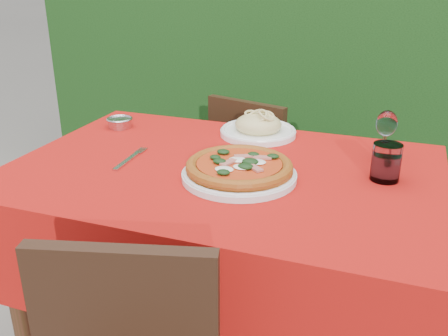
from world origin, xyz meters
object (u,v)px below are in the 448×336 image
(pasta_plate, at_px, (258,128))
(fork, at_px, (127,161))
(chair_far, at_px, (256,172))
(wine_glass, at_px, (386,126))
(pizza_plate, at_px, (239,169))
(steel_ramekin, at_px, (120,123))
(water_glass, at_px, (386,164))

(pasta_plate, distance_m, fork, 0.49)
(chair_far, relative_size, wine_glass, 5.10)
(pizza_plate, distance_m, steel_ramekin, 0.64)
(pasta_plate, relative_size, steel_ramekin, 3.07)
(pasta_plate, bearing_deg, wine_glass, -12.87)
(steel_ramekin, bearing_deg, pasta_plate, 10.02)
(water_glass, relative_size, steel_ramekin, 1.21)
(fork, xyz_separation_m, steel_ramekin, (-0.20, 0.30, 0.01))
(wine_glass, bearing_deg, pizza_plate, -141.74)
(pasta_plate, distance_m, steel_ramekin, 0.51)
(pasta_plate, height_order, fork, pasta_plate)
(pasta_plate, xyz_separation_m, steel_ramekin, (-0.51, -0.09, -0.01))
(chair_far, relative_size, water_glass, 7.56)
(fork, distance_m, steel_ramekin, 0.36)
(water_glass, relative_size, fork, 0.49)
(pizza_plate, height_order, wine_glass, wine_glass)
(chair_far, xyz_separation_m, pasta_plate, (0.10, -0.34, 0.32))
(wine_glass, distance_m, steel_ramekin, 0.94)
(water_glass, distance_m, fork, 0.76)
(fork, height_order, steel_ramekin, steel_ramekin)
(wine_glass, height_order, fork, wine_glass)
(chair_far, bearing_deg, pasta_plate, 122.23)
(wine_glass, bearing_deg, fork, -158.61)
(steel_ramekin, bearing_deg, water_glass, -10.11)
(chair_far, bearing_deg, fork, 89.85)
(chair_far, bearing_deg, wine_glass, 156.31)
(pizza_plate, relative_size, pasta_plate, 1.21)
(steel_ramekin, bearing_deg, pizza_plate, -28.00)
(pasta_plate, bearing_deg, water_glass, -30.21)
(pasta_plate, relative_size, wine_glass, 1.71)
(pizza_plate, height_order, pasta_plate, pasta_plate)
(water_glass, relative_size, wine_glass, 0.67)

